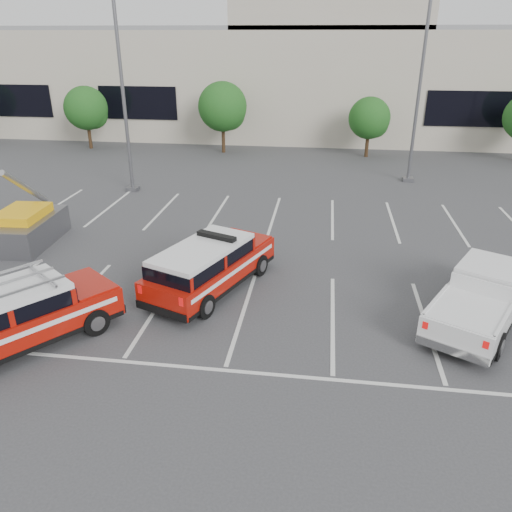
{
  "coord_description": "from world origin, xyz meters",
  "views": [
    {
      "loc": [
        2.2,
        -12.93,
        7.75
      ],
      "look_at": [
        0.13,
        1.94,
        1.05
      ],
      "focal_mm": 35.0,
      "sensor_mm": 36.0,
      "label": 1
    }
  ],
  "objects_px": {
    "ladder_suv": "(18,320)",
    "tree_left": "(88,110)",
    "light_pole_left": "(123,90)",
    "fire_chief_suv": "(210,269)",
    "tree_mid_left": "(224,108)",
    "light_pole_mid": "(420,86)",
    "convention_building": "(306,73)",
    "white_pickup": "(482,300)",
    "utility_rig": "(21,229)",
    "tree_mid_right": "(371,119)"
  },
  "relations": [
    {
      "from": "light_pole_mid",
      "to": "fire_chief_suv",
      "type": "distance_m",
      "value": 17.39
    },
    {
      "from": "convention_building",
      "to": "ladder_suv",
      "type": "bearing_deg",
      "value": -99.65
    },
    {
      "from": "convention_building",
      "to": "tree_left",
      "type": "distance_m",
      "value": 18.11
    },
    {
      "from": "tree_mid_left",
      "to": "light_pole_mid",
      "type": "height_order",
      "value": "light_pole_mid"
    },
    {
      "from": "tree_mid_left",
      "to": "light_pole_left",
      "type": "bearing_deg",
      "value": -107.1
    },
    {
      "from": "white_pickup",
      "to": "utility_rig",
      "type": "bearing_deg",
      "value": -163.41
    },
    {
      "from": "ladder_suv",
      "to": "tree_left",
      "type": "bearing_deg",
      "value": 148.15
    },
    {
      "from": "light_pole_left",
      "to": "fire_chief_suv",
      "type": "bearing_deg",
      "value": -57.78
    },
    {
      "from": "tree_left",
      "to": "ladder_suv",
      "type": "distance_m",
      "value": 26.3
    },
    {
      "from": "convention_building",
      "to": "tree_mid_left",
      "type": "distance_m",
      "value": 11.19
    },
    {
      "from": "tree_mid_right",
      "to": "utility_rig",
      "type": "height_order",
      "value": "tree_mid_right"
    },
    {
      "from": "tree_mid_left",
      "to": "tree_left",
      "type": "bearing_deg",
      "value": -180.0
    },
    {
      "from": "tree_left",
      "to": "fire_chief_suv",
      "type": "relative_size",
      "value": 0.8
    },
    {
      "from": "convention_building",
      "to": "tree_mid_left",
      "type": "height_order",
      "value": "convention_building"
    },
    {
      "from": "tree_left",
      "to": "tree_mid_right",
      "type": "xyz_separation_m",
      "value": [
        20.0,
        -0.0,
        -0.27
      ]
    },
    {
      "from": "light_pole_left",
      "to": "fire_chief_suv",
      "type": "height_order",
      "value": "light_pole_left"
    },
    {
      "from": "tree_mid_left",
      "to": "fire_chief_suv",
      "type": "xyz_separation_m",
      "value": [
        3.6,
        -20.66,
        -2.3
      ]
    },
    {
      "from": "ladder_suv",
      "to": "tree_mid_right",
      "type": "bearing_deg",
      "value": 103.84
    },
    {
      "from": "tree_left",
      "to": "light_pole_mid",
      "type": "height_order",
      "value": "light_pole_mid"
    },
    {
      "from": "white_pickup",
      "to": "convention_building",
      "type": "bearing_deg",
      "value": 131.09
    },
    {
      "from": "fire_chief_suv",
      "to": "ladder_suv",
      "type": "bearing_deg",
      "value": -116.44
    },
    {
      "from": "light_pole_left",
      "to": "tree_mid_left",
      "type": "bearing_deg",
      "value": 72.9
    },
    {
      "from": "light_pole_left",
      "to": "fire_chief_suv",
      "type": "relative_size",
      "value": 1.86
    },
    {
      "from": "tree_left",
      "to": "tree_mid_right",
      "type": "distance_m",
      "value": 20.0
    },
    {
      "from": "tree_left",
      "to": "fire_chief_suv",
      "type": "xyz_separation_m",
      "value": [
        13.6,
        -20.66,
        -2.03
      ]
    },
    {
      "from": "utility_rig",
      "to": "tree_mid_left",
      "type": "bearing_deg",
      "value": 71.86
    },
    {
      "from": "fire_chief_suv",
      "to": "white_pickup",
      "type": "xyz_separation_m",
      "value": [
        8.29,
        -0.78,
        -0.09
      ]
    },
    {
      "from": "light_pole_left",
      "to": "fire_chief_suv",
      "type": "xyz_separation_m",
      "value": [
        6.69,
        -10.62,
        -4.44
      ]
    },
    {
      "from": "tree_left",
      "to": "utility_rig",
      "type": "xyz_separation_m",
      "value": [
        5.24,
        -17.83,
        -2.13
      ]
    },
    {
      "from": "light_pole_left",
      "to": "ladder_suv",
      "type": "distance_m",
      "value": 15.33
    },
    {
      "from": "light_pole_left",
      "to": "fire_chief_suv",
      "type": "distance_m",
      "value": 13.31
    },
    {
      "from": "tree_mid_left",
      "to": "utility_rig",
      "type": "bearing_deg",
      "value": -104.94
    },
    {
      "from": "tree_mid_left",
      "to": "utility_rig",
      "type": "relative_size",
      "value": 1.25
    },
    {
      "from": "tree_mid_left",
      "to": "fire_chief_suv",
      "type": "bearing_deg",
      "value": -80.12
    },
    {
      "from": "tree_left",
      "to": "white_pickup",
      "type": "distance_m",
      "value": 30.72
    },
    {
      "from": "tree_mid_right",
      "to": "light_pole_mid",
      "type": "xyz_separation_m",
      "value": [
        1.91,
        -6.05,
        2.68
      ]
    },
    {
      "from": "tree_left",
      "to": "light_pole_left",
      "type": "xyz_separation_m",
      "value": [
        6.91,
        -10.05,
        2.41
      ]
    },
    {
      "from": "light_pole_mid",
      "to": "tree_mid_right",
      "type": "bearing_deg",
      "value": 107.52
    },
    {
      "from": "ladder_suv",
      "to": "white_pickup",
      "type": "bearing_deg",
      "value": 51.25
    },
    {
      "from": "convention_building",
      "to": "fire_chief_suv",
      "type": "distance_m",
      "value": 30.78
    },
    {
      "from": "tree_mid_left",
      "to": "white_pickup",
      "type": "height_order",
      "value": "tree_mid_left"
    },
    {
      "from": "light_pole_left",
      "to": "utility_rig",
      "type": "distance_m",
      "value": 9.17
    },
    {
      "from": "tree_mid_left",
      "to": "ladder_suv",
      "type": "height_order",
      "value": "tree_mid_left"
    },
    {
      "from": "light_pole_left",
      "to": "convention_building",
      "type": "bearing_deg",
      "value": 67.61
    },
    {
      "from": "ladder_suv",
      "to": "tree_mid_left",
      "type": "bearing_deg",
      "value": 125.75
    },
    {
      "from": "light_pole_mid",
      "to": "fire_chief_suv",
      "type": "xyz_separation_m",
      "value": [
        -8.31,
        -14.62,
        -4.44
      ]
    },
    {
      "from": "light_pole_mid",
      "to": "light_pole_left",
      "type": "bearing_deg",
      "value": -165.07
    },
    {
      "from": "light_pole_mid",
      "to": "utility_rig",
      "type": "xyz_separation_m",
      "value": [
        -16.67,
        -11.79,
        -4.55
      ]
    },
    {
      "from": "light_pole_left",
      "to": "light_pole_mid",
      "type": "xyz_separation_m",
      "value": [
        15.0,
        4.0,
        0.0
      ]
    },
    {
      "from": "convention_building",
      "to": "tree_left",
      "type": "bearing_deg",
      "value": -146.95
    }
  ]
}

